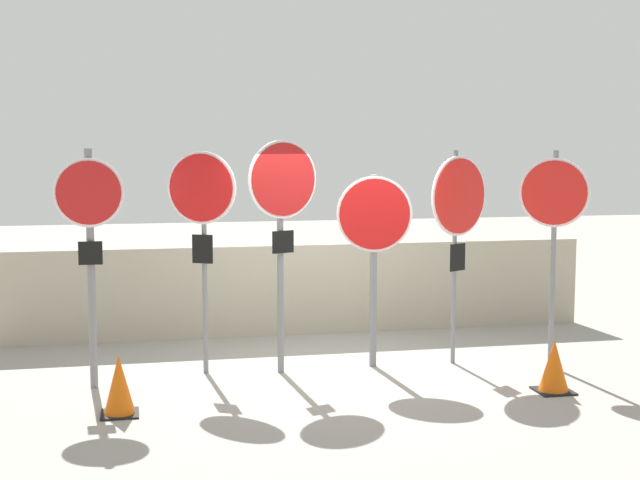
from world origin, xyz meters
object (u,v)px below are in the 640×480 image
object	(u,v)px
stop_sign_0	(90,226)
stop_sign_3	(374,232)
stop_sign_2	(282,204)
stop_sign_1	(202,207)
stop_sign_4	(458,207)
traffic_cone_0	(119,386)
traffic_cone_1	(554,366)
stop_sign_5	(554,210)

from	to	relation	value
stop_sign_0	stop_sign_3	world-z (taller)	stop_sign_0
stop_sign_2	stop_sign_1	bearing A→B (deg)	148.54
stop_sign_4	traffic_cone_0	xyz separation A→B (m)	(-3.90, -1.25, -1.58)
traffic_cone_1	stop_sign_1	bearing A→B (deg)	157.33
stop_sign_1	stop_sign_4	size ratio (longest dim) A/B	1.00
stop_sign_2	traffic_cone_1	bearing A→B (deg)	-48.79
stop_sign_4	stop_sign_5	distance (m)	1.09
stop_sign_1	traffic_cone_0	size ratio (longest dim) A/B	4.30
stop_sign_1	stop_sign_4	distance (m)	2.98
stop_sign_2	traffic_cone_0	distance (m)	2.74
stop_sign_0	stop_sign_1	size ratio (longest dim) A/B	1.01
stop_sign_0	traffic_cone_1	distance (m)	5.11
stop_sign_3	traffic_cone_0	distance (m)	3.42
traffic_cone_0	stop_sign_4	bearing A→B (deg)	17.76
stop_sign_1	stop_sign_5	distance (m)	4.02
stop_sign_2	stop_sign_5	xyz separation A→B (m)	(3.10, -0.39, -0.08)
stop_sign_3	traffic_cone_0	world-z (taller)	stop_sign_3
traffic_cone_1	stop_sign_0	bearing A→B (deg)	166.80
traffic_cone_0	stop_sign_2	bearing A→B (deg)	34.40
stop_sign_1	stop_sign_3	bearing A→B (deg)	24.85
stop_sign_2	traffic_cone_1	world-z (taller)	stop_sign_2
stop_sign_1	stop_sign_2	xyz separation A→B (m)	(0.89, -0.15, 0.03)
stop_sign_1	stop_sign_3	world-z (taller)	stop_sign_1
stop_sign_0	stop_sign_5	xyz separation A→B (m)	(5.19, -0.16, 0.11)
stop_sign_3	stop_sign_5	bearing A→B (deg)	-4.43
stop_sign_2	stop_sign_3	xyz separation A→B (m)	(1.08, 0.05, -0.34)
stop_sign_5	traffic_cone_0	bearing A→B (deg)	-136.51
stop_sign_1	stop_sign_5	xyz separation A→B (m)	(3.99, -0.53, -0.05)
stop_sign_1	traffic_cone_1	bearing A→B (deg)	4.86
stop_sign_5	traffic_cone_1	xyz separation A→B (m)	(-0.42, -0.95, -1.58)
stop_sign_1	stop_sign_5	size ratio (longest dim) A/B	1.00
stop_sign_4	traffic_cone_1	world-z (taller)	stop_sign_4
stop_sign_2	traffic_cone_0	xyz separation A→B (m)	(-1.81, -1.24, -1.65)
stop_sign_0	stop_sign_1	distance (m)	1.27
stop_sign_4	traffic_cone_1	distance (m)	2.17
stop_sign_3	stop_sign_4	xyz separation A→B (m)	(1.01, -0.04, 0.27)
traffic_cone_0	stop_sign_0	bearing A→B (deg)	105.69
stop_sign_5	traffic_cone_1	world-z (taller)	stop_sign_5
stop_sign_3	stop_sign_5	distance (m)	2.08
stop_sign_5	traffic_cone_1	bearing A→B (deg)	-80.27
stop_sign_4	stop_sign_5	world-z (taller)	stop_sign_4
stop_sign_1	stop_sign_4	xyz separation A→B (m)	(2.98, -0.13, -0.04)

